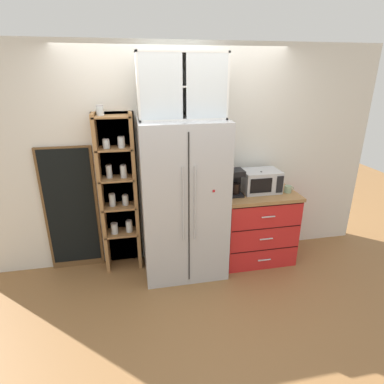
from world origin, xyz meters
name	(u,v)px	position (x,y,z in m)	size (l,w,h in m)	color
ground_plane	(184,268)	(0.00, 0.00, 0.00)	(10.61, 10.61, 0.00)	olive
wall_back_cream	(177,158)	(0.00, 0.40, 1.27)	(4.91, 0.10, 2.55)	silver
refrigerator	(183,200)	(0.00, 0.02, 0.89)	(0.92, 0.69, 1.78)	#B7BABF
pantry_shelf_column	(118,191)	(-0.71, 0.28, 0.96)	(0.46, 0.29, 1.92)	brown
counter_cabinet	(257,226)	(0.93, 0.07, 0.45)	(0.89, 0.59, 0.89)	red
microwave	(260,181)	(0.95, 0.12, 1.02)	(0.44, 0.33, 0.26)	#B7BABF
coffee_maker	(235,182)	(0.61, 0.08, 1.05)	(0.17, 0.20, 0.31)	black
mug_sage	(288,189)	(1.26, 0.01, 0.93)	(0.12, 0.08, 0.08)	#8CA37F
mug_cream	(261,191)	(0.93, 0.02, 0.93)	(0.11, 0.07, 0.08)	silver
bottle_cobalt	(260,184)	(0.93, 0.06, 1.01)	(0.06, 0.06, 0.26)	navy
upper_cabinet	(181,86)	(0.00, 0.07, 2.10)	(0.88, 0.32, 0.64)	silver
chalkboard_menu	(71,210)	(-1.26, 0.33, 0.75)	(0.60, 0.04, 1.49)	brown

